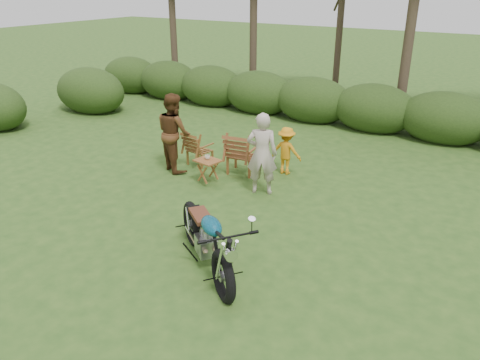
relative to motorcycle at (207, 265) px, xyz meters
The scene contains 9 objects.
ground 0.28m from the motorcycle, 102.04° to the right, with size 80.00×80.00×0.00m, color #264717.
motorcycle is the anchor object (origin of this frame).
lawn_chair_right 3.95m from the motorcycle, 113.50° to the left, with size 0.70×0.70×1.01m, color brown, non-canonical shape.
lawn_chair_left 4.48m from the motorcycle, 127.87° to the left, with size 0.59×0.59×0.86m, color brown, non-canonical shape.
side_table 3.30m from the motorcycle, 125.24° to the left, with size 0.54×0.46×0.56m, color brown, non-canonical shape.
cup 3.40m from the motorcycle, 125.29° to the left, with size 0.12×0.12×0.09m, color beige.
adult_a 2.97m from the motorcycle, 102.56° to the left, with size 0.64×0.42×1.76m, color #B9A698.
adult_b 4.27m from the motorcycle, 135.78° to the left, with size 0.90×0.70×1.85m, color #4E2D16.
child 4.20m from the motorcycle, 99.56° to the left, with size 0.73×0.42×1.13m, color orange.
Camera 1 is at (3.88, -4.83, 4.22)m, focal length 35.00 mm.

